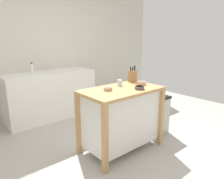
# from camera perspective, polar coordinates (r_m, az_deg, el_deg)

# --- Properties ---
(ground_plane) EXTENTS (6.67, 6.67, 0.00)m
(ground_plane) POSITION_cam_1_polar(r_m,az_deg,el_deg) (3.00, 1.23, -16.76)
(ground_plane) COLOR #ADA8A0
(ground_plane) RESTS_ON ground
(wall_back) EXTENTS (5.67, 0.10, 2.60)m
(wall_back) POSITION_cam_1_polar(r_m,az_deg,el_deg) (4.41, -17.81, 10.41)
(wall_back) COLOR beige
(wall_back) RESTS_ON ground
(kitchen_island) EXTENTS (1.10, 0.63, 0.88)m
(kitchen_island) POSITION_cam_1_polar(r_m,az_deg,el_deg) (2.85, 2.63, -7.36)
(kitchen_island) COLOR tan
(kitchen_island) RESTS_ON ground
(knife_block) EXTENTS (0.11, 0.09, 0.25)m
(knife_block) POSITION_cam_1_polar(r_m,az_deg,el_deg) (3.16, 5.77, 3.75)
(knife_block) COLOR #9E7042
(knife_block) RESTS_ON kitchen_island
(bowl_stoneware_deep) EXTENTS (0.13, 0.13, 0.05)m
(bowl_stoneware_deep) POSITION_cam_1_polar(r_m,az_deg,el_deg) (3.00, 8.26, 1.85)
(bowl_stoneware_deep) COLOR tan
(bowl_stoneware_deep) RESTS_ON kitchen_island
(bowl_ceramic_small) EXTENTS (0.13, 0.13, 0.04)m
(bowl_ceramic_small) POSITION_cam_1_polar(r_m,az_deg,el_deg) (2.72, 7.71, 0.56)
(bowl_ceramic_small) COLOR #564C47
(bowl_ceramic_small) RESTS_ON kitchen_island
(bowl_ceramic_wide) EXTENTS (0.11, 0.11, 0.04)m
(bowl_ceramic_wide) POSITION_cam_1_polar(r_m,az_deg,el_deg) (2.64, -1.16, 0.21)
(bowl_ceramic_wide) COLOR tan
(bowl_ceramic_wide) RESTS_ON kitchen_island
(drinking_cup) EXTENTS (0.07, 0.07, 0.09)m
(drinking_cup) POSITION_cam_1_polar(r_m,az_deg,el_deg) (2.89, 2.15, 1.89)
(drinking_cup) COLOR silver
(drinking_cup) RESTS_ON kitchen_island
(trash_bin) EXTENTS (0.36, 0.28, 0.63)m
(trash_bin) POSITION_cam_1_polar(r_m,az_deg,el_deg) (3.46, 12.43, -6.88)
(trash_bin) COLOR #B7B2A8
(trash_bin) RESTS_ON ground
(sink_counter) EXTENTS (1.69, 0.60, 0.91)m
(sink_counter) POSITION_cam_1_polar(r_m,az_deg,el_deg) (4.18, -16.68, -1.47)
(sink_counter) COLOR white
(sink_counter) RESTS_ON ground
(sink_faucet) EXTENTS (0.02, 0.02, 0.22)m
(sink_faucet) POSITION_cam_1_polar(r_m,az_deg,el_deg) (4.19, -18.02, 6.34)
(sink_faucet) COLOR #B7BCC1
(sink_faucet) RESTS_ON sink_counter
(bottle_hand_soap) EXTENTS (0.05, 0.05, 0.20)m
(bottle_hand_soap) POSITION_cam_1_polar(r_m,az_deg,el_deg) (4.02, -21.44, 5.52)
(bottle_hand_soap) COLOR white
(bottle_hand_soap) RESTS_ON sink_counter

